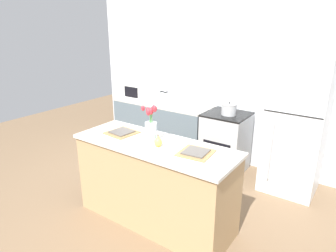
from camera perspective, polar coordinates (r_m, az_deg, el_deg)
name	(u,v)px	position (r m, az deg, el deg)	size (l,w,h in m)	color
ground_plane	(155,219)	(3.60, -2.40, -17.30)	(10.00, 10.00, 0.00)	brown
back_wall	(234,77)	(4.71, 12.52, 9.02)	(5.20, 0.08, 2.70)	silver
kitchen_island	(155,183)	(3.34, -2.51, -10.76)	(1.80, 0.66, 0.94)	tan
back_counter	(163,127)	(5.10, -1.00, -0.27)	(1.68, 0.60, 0.89)	slate
stove_range	(225,142)	(4.56, 10.87, -3.05)	(0.60, 0.61, 0.89)	#B2B5B7
refrigerator	(296,125)	(4.14, 23.27, 0.22)	(0.68, 0.67, 1.81)	silver
flower_vase	(151,128)	(3.13, -3.28, -0.32)	(0.18, 0.14, 0.41)	silver
pear_figurine	(158,142)	(3.03, -1.90, -3.03)	(0.08, 0.08, 0.13)	#E5CC4C
plate_setting_left	(122,132)	(3.45, -8.78, -1.20)	(0.34, 0.34, 0.02)	olive
plate_setting_right	(196,152)	(2.90, 5.32, -5.04)	(0.34, 0.34, 0.02)	olive
toaster	(164,97)	(4.96, -0.79, 5.55)	(0.28, 0.18, 0.17)	#B7BABC
cooking_pot	(229,109)	(4.34, 11.54, 3.16)	(0.22, 0.22, 0.19)	#B2B5B7
microwave	(140,91)	(5.24, -5.36, 6.75)	(0.48, 0.37, 0.27)	white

